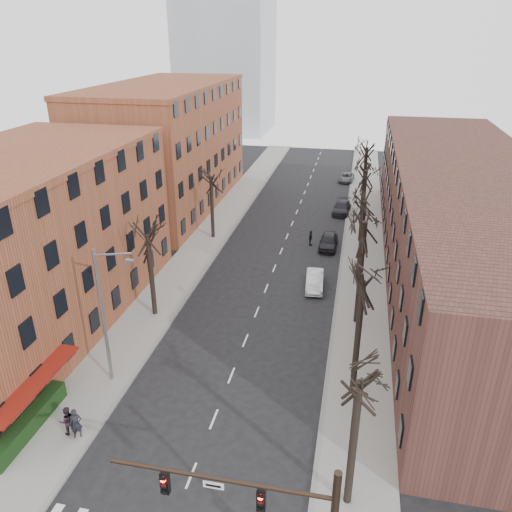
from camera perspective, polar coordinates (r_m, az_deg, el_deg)
The scene contains 23 objects.
sidewalk_left at distance 53.98m, azimuth -5.02°, elevation 2.60°, with size 4.00×90.00×0.15m, color gray.
sidewalk_right at distance 51.92m, azimuth 12.17°, elevation 1.21°, with size 4.00×90.00×0.15m, color gray.
building_left_near at distance 38.68m, azimuth -25.46°, elevation 0.60°, with size 12.00×26.00×12.00m, color brown.
building_left_far at distance 62.68m, azimuth -10.07°, elevation 12.04°, with size 12.00×28.00×14.00m, color brown.
building_right at distance 46.40m, azimuth 22.55°, elevation 3.56°, with size 12.00×50.00×10.00m, color #502C25.
awning_left at distance 31.98m, azimuth -23.08°, elevation -16.83°, with size 1.20×7.00×0.15m, color maroon.
hedge at distance 31.04m, azimuth -24.48°, elevation -16.98°, with size 0.80×6.00×1.00m, color #1C3813.
tree_right_a at distance 26.26m, azimuth 10.34°, elevation -25.98°, with size 5.20×5.20×10.00m, color black, non-canonical shape.
tree_right_b at distance 32.00m, azimuth 10.94°, elevation -14.96°, with size 5.20×5.20×10.80m, color black, non-canonical shape.
tree_right_c at distance 38.55m, azimuth 11.31°, elevation -7.48°, with size 5.20×5.20×11.60m, color black, non-canonical shape.
tree_right_d at distance 45.57m, azimuth 11.56°, elevation -2.23°, with size 5.20×5.20×10.00m, color black, non-canonical shape.
tree_right_e at distance 52.87m, azimuth 11.74°, elevation 1.59°, with size 5.20×5.20×10.80m, color black, non-canonical shape.
tree_right_f at distance 60.35m, azimuth 11.88°, elevation 4.47°, with size 5.20×5.20×11.60m, color black, non-canonical shape.
tree_left_a at distance 39.56m, azimuth -11.44°, elevation -6.60°, with size 5.20×5.20×9.50m, color black, non-canonical shape.
tree_left_b at distance 53.01m, azimuth -4.91°, elevation 2.09°, with size 5.20×5.20×9.50m, color black, non-canonical shape.
streetlight at distance 30.70m, azimuth -16.88°, elevation -6.12°, with size 2.45×0.22×9.03m.
silver_sedan at distance 42.62m, azimuth 6.72°, elevation -2.83°, with size 1.42×4.07×1.34m, color silver.
parked_car_near at distance 50.61m, azimuth 8.29°, elevation 1.68°, with size 1.70×4.22×1.44m, color black.
parked_car_mid at distance 60.81m, azimuth 9.78°, elevation 5.48°, with size 1.89×4.64×1.35m, color black.
parked_car_far at distance 74.31m, azimuth 10.32°, elevation 8.84°, with size 1.93×4.19×1.16m, color #56595D.
pedestrian_a at distance 29.52m, azimuth -19.88°, elevation -17.56°, with size 0.64×0.42×1.74m, color black.
pedestrian_b at distance 29.87m, azimuth -20.76°, elevation -17.19°, with size 0.83×0.65×1.70m, color #2A1C22.
pedestrian_crossing at distance 50.96m, azimuth 6.24°, elevation 2.06°, with size 0.94×0.39×1.60m, color black.
Camera 1 is at (6.79, -12.90, 20.08)m, focal length 35.00 mm.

